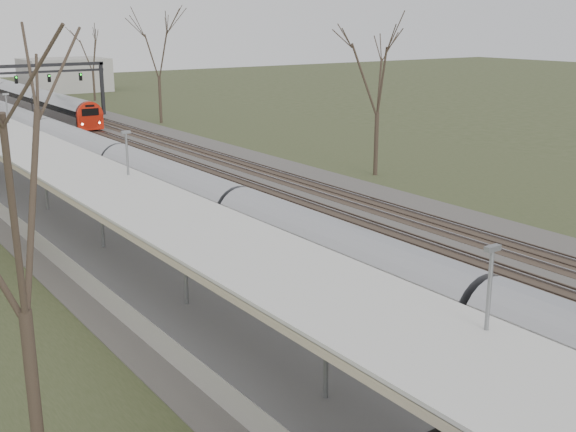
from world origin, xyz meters
name	(u,v)px	position (x,y,z in m)	size (l,w,h in m)	color
track_bed	(121,167)	(0.26, 55.00, 0.06)	(24.00, 160.00, 0.22)	#474442
platform	(78,239)	(-9.05, 37.50, 0.50)	(3.50, 69.00, 1.00)	#9E9B93
canopy	(108,187)	(-9.05, 32.99, 3.93)	(4.10, 50.00, 3.11)	slate
signal_gantry	(8,76)	(0.29, 84.99, 4.91)	(21.00, 0.59, 6.08)	black
tree_west_near	(12,188)	(-16.00, 20.00, 7.29)	(5.00, 5.00, 10.30)	#2D231C
tree_east_far	(378,71)	(14.00, 42.00, 7.29)	(5.00, 5.00, 10.30)	#2D231C
train_near	(121,168)	(-2.50, 47.96, 1.48)	(2.62, 90.21, 3.05)	#9799A0
passenger	(445,421)	(-8.34, 14.44, 1.84)	(0.61, 0.40, 1.67)	navy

